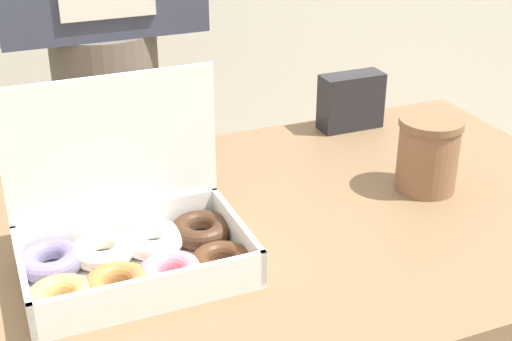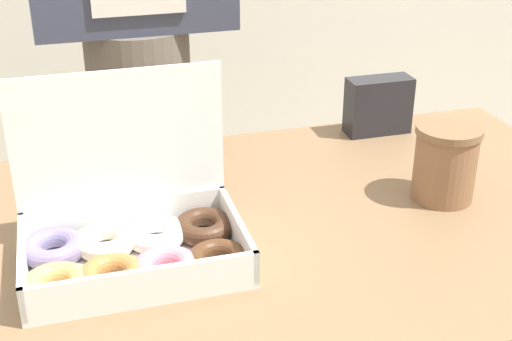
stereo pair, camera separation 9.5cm
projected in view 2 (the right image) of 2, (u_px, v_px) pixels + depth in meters
donut_box at (132, 239)px, 0.98m from camera, size 0.33×0.21×0.25m
coffee_cup at (444, 161)px, 1.14m from camera, size 0.10×0.10×0.12m
napkin_holder at (378, 106)px, 1.38m from camera, size 0.13×0.05×0.11m
person_customer at (134, 16)px, 1.44m from camera, size 0.40×0.22×1.67m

